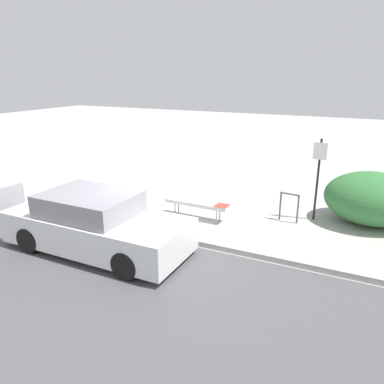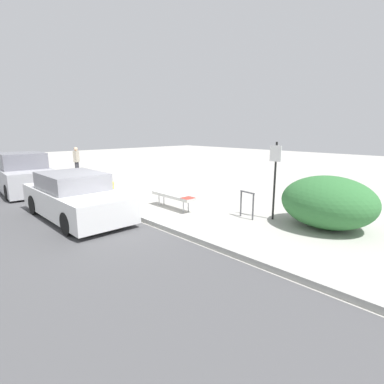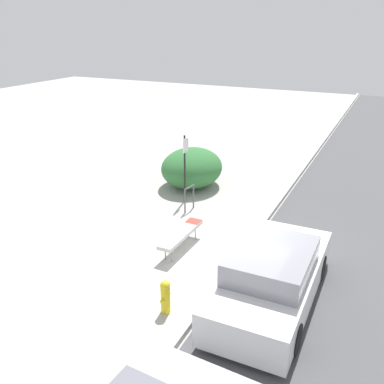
{
  "view_description": "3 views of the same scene",
  "coord_description": "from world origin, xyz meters",
  "px_view_note": "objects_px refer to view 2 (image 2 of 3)",
  "views": [
    {
      "loc": [
        4.63,
        -7.46,
        3.96
      ],
      "look_at": [
        0.44,
        1.06,
        0.93
      ],
      "focal_mm": 35.0,
      "sensor_mm": 36.0,
      "label": 1
    },
    {
      "loc": [
        7.97,
        -4.78,
        2.65
      ],
      "look_at": [
        0.93,
        1.89,
        0.61
      ],
      "focal_mm": 28.0,
      "sensor_mm": 36.0,
      "label": 2
    },
    {
      "loc": [
        -8.67,
        -3.1,
        5.7
      ],
      "look_at": [
        1.81,
        1.91,
        1.07
      ],
      "focal_mm": 40.0,
      "sensor_mm": 36.0,
      "label": 3
    }
  ],
  "objects_px": {
    "fire_hydrant": "(111,190)",
    "parked_car_far": "(24,175)",
    "sign_post": "(275,174)",
    "pedestrian": "(77,160)",
    "parked_car_near": "(75,197)",
    "bike_rack": "(247,202)",
    "bench": "(173,196)"
  },
  "relations": [
    {
      "from": "bike_rack",
      "to": "parked_car_far",
      "type": "relative_size",
      "value": 0.21
    },
    {
      "from": "sign_post",
      "to": "fire_hydrant",
      "type": "relative_size",
      "value": 3.01
    },
    {
      "from": "bike_rack",
      "to": "parked_car_far",
      "type": "xyz_separation_m",
      "value": [
        -8.84,
        -3.76,
        0.23
      ]
    },
    {
      "from": "fire_hydrant",
      "to": "parked_car_far",
      "type": "relative_size",
      "value": 0.19
    },
    {
      "from": "fire_hydrant",
      "to": "parked_car_near",
      "type": "distance_m",
      "value": 2.3
    },
    {
      "from": "bike_rack",
      "to": "parked_car_near",
      "type": "relative_size",
      "value": 0.19
    },
    {
      "from": "parked_car_far",
      "to": "bike_rack",
      "type": "bearing_deg",
      "value": 26.87
    },
    {
      "from": "bench",
      "to": "bike_rack",
      "type": "xyz_separation_m",
      "value": [
        2.38,
        0.91,
        0.06
      ]
    },
    {
      "from": "sign_post",
      "to": "fire_hydrant",
      "type": "distance_m",
      "value": 6.08
    },
    {
      "from": "bench",
      "to": "parked_car_far",
      "type": "bearing_deg",
      "value": -155.21
    },
    {
      "from": "fire_hydrant",
      "to": "parked_car_far",
      "type": "bearing_deg",
      "value": -153.86
    },
    {
      "from": "bench",
      "to": "bike_rack",
      "type": "distance_m",
      "value": 2.55
    },
    {
      "from": "bike_rack",
      "to": "parked_car_far",
      "type": "distance_m",
      "value": 9.61
    },
    {
      "from": "sign_post",
      "to": "parked_car_near",
      "type": "distance_m",
      "value": 6.02
    },
    {
      "from": "bike_rack",
      "to": "pedestrian",
      "type": "relative_size",
      "value": 0.5
    },
    {
      "from": "bike_rack",
      "to": "pedestrian",
      "type": "height_order",
      "value": "pedestrian"
    },
    {
      "from": "parked_car_near",
      "to": "bike_rack",
      "type": "bearing_deg",
      "value": 45.5
    },
    {
      "from": "bike_rack",
      "to": "parked_car_near",
      "type": "bearing_deg",
      "value": -134.27
    },
    {
      "from": "bench",
      "to": "parked_car_near",
      "type": "relative_size",
      "value": 0.43
    },
    {
      "from": "fire_hydrant",
      "to": "pedestrian",
      "type": "bearing_deg",
      "value": 166.55
    },
    {
      "from": "bench",
      "to": "sign_post",
      "type": "relative_size",
      "value": 0.82
    },
    {
      "from": "bench",
      "to": "pedestrian",
      "type": "bearing_deg",
      "value": 176.33
    },
    {
      "from": "bike_rack",
      "to": "fire_hydrant",
      "type": "distance_m",
      "value": 5.26
    },
    {
      "from": "sign_post",
      "to": "pedestrian",
      "type": "relative_size",
      "value": 1.4
    },
    {
      "from": "sign_post",
      "to": "pedestrian",
      "type": "bearing_deg",
      "value": -177.45
    },
    {
      "from": "parked_car_near",
      "to": "bench",
      "type": "bearing_deg",
      "value": 65.66
    },
    {
      "from": "parked_car_near",
      "to": "parked_car_far",
      "type": "bearing_deg",
      "value": -179.9
    },
    {
      "from": "sign_post",
      "to": "parked_car_far",
      "type": "distance_m",
      "value": 10.38
    },
    {
      "from": "bike_rack",
      "to": "fire_hydrant",
      "type": "bearing_deg",
      "value": -159.52
    },
    {
      "from": "bike_rack",
      "to": "pedestrian",
      "type": "distance_m",
      "value": 12.15
    },
    {
      "from": "pedestrian",
      "to": "parked_car_near",
      "type": "xyz_separation_m",
      "value": [
        8.51,
        -3.62,
        -0.25
      ]
    },
    {
      "from": "bench",
      "to": "parked_car_near",
      "type": "height_order",
      "value": "parked_car_near"
    }
  ]
}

